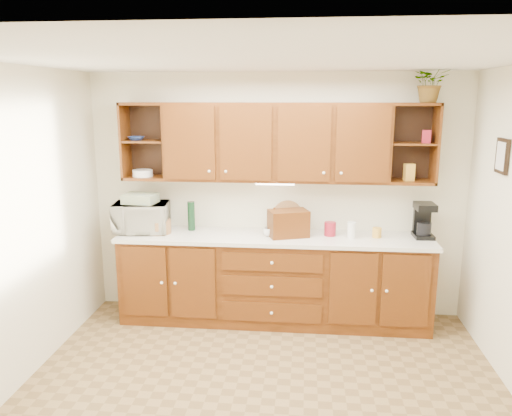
% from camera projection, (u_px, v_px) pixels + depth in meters
% --- Properties ---
extents(floor, '(4.00, 4.00, 0.00)m').
position_uv_depth(floor, '(262.00, 398.00, 3.97)').
color(floor, olive).
rests_on(floor, ground).
extents(ceiling, '(4.00, 4.00, 0.00)m').
position_uv_depth(ceiling, '(263.00, 58.00, 3.41)').
color(ceiling, white).
rests_on(ceiling, back_wall).
extents(back_wall, '(4.00, 0.00, 4.00)m').
position_uv_depth(back_wall, '(276.00, 196.00, 5.39)').
color(back_wall, '#EAE4C5').
rests_on(back_wall, floor).
extents(left_wall, '(0.00, 3.50, 3.50)m').
position_uv_depth(left_wall, '(6.00, 234.00, 3.88)').
color(left_wall, '#EAE4C5').
rests_on(left_wall, floor).
extents(base_cabinets, '(3.20, 0.60, 0.90)m').
position_uv_depth(base_cabinets, '(274.00, 280.00, 5.28)').
color(base_cabinets, '#3A1A06').
rests_on(base_cabinets, floor).
extents(countertop, '(3.24, 0.64, 0.04)m').
position_uv_depth(countertop, '(274.00, 237.00, 5.17)').
color(countertop, silver).
rests_on(countertop, base_cabinets).
extents(upper_cabinets, '(3.20, 0.33, 0.80)m').
position_uv_depth(upper_cabinets, '(277.00, 142.00, 5.10)').
color(upper_cabinets, '#3A1A06').
rests_on(upper_cabinets, back_wall).
extents(undercabinet_light, '(0.40, 0.05, 0.02)m').
position_uv_depth(undercabinet_light, '(275.00, 184.00, 5.14)').
color(undercabinet_light, white).
rests_on(undercabinet_light, upper_cabinets).
extents(framed_picture, '(0.03, 0.24, 0.30)m').
position_uv_depth(framed_picture, '(502.00, 156.00, 4.25)').
color(framed_picture, black).
rests_on(framed_picture, right_wall).
extents(wicker_basket, '(0.26, 0.26, 0.14)m').
position_uv_depth(wicker_basket, '(159.00, 227.00, 5.24)').
color(wicker_basket, '#A27143').
rests_on(wicker_basket, countertop).
extents(microwave, '(0.61, 0.45, 0.31)m').
position_uv_depth(microwave, '(141.00, 217.00, 5.28)').
color(microwave, beige).
rests_on(microwave, countertop).
extents(towel_stack, '(0.36, 0.28, 0.10)m').
position_uv_depth(towel_stack, '(140.00, 198.00, 5.24)').
color(towel_stack, '#D2CA62').
rests_on(towel_stack, microwave).
extents(wine_bottle, '(0.10, 0.10, 0.31)m').
position_uv_depth(wine_bottle, '(191.00, 216.00, 5.35)').
color(wine_bottle, '#10321A').
rests_on(wine_bottle, countertop).
extents(woven_tray, '(0.35, 0.18, 0.33)m').
position_uv_depth(woven_tray, '(287.00, 231.00, 5.32)').
color(woven_tray, '#A27143').
rests_on(woven_tray, countertop).
extents(bread_box, '(0.45, 0.36, 0.27)m').
position_uv_depth(bread_box, '(288.00, 223.00, 5.11)').
color(bread_box, '#3A1A06').
rests_on(bread_box, countertop).
extents(mug_tree, '(0.26, 0.26, 0.29)m').
position_uv_depth(mug_tree, '(274.00, 231.00, 5.19)').
color(mug_tree, '#3A1A06').
rests_on(mug_tree, countertop).
extents(canister_red, '(0.15, 0.15, 0.14)m').
position_uv_depth(canister_red, '(330.00, 229.00, 5.15)').
color(canister_red, maroon).
rests_on(canister_red, countertop).
extents(canister_white, '(0.09, 0.09, 0.17)m').
position_uv_depth(canister_white, '(352.00, 230.00, 5.06)').
color(canister_white, white).
rests_on(canister_white, countertop).
extents(canister_yellow, '(0.10, 0.10, 0.10)m').
position_uv_depth(canister_yellow, '(377.00, 233.00, 5.09)').
color(canister_yellow, gold).
rests_on(canister_yellow, countertop).
extents(coffee_maker, '(0.20, 0.25, 0.36)m').
position_uv_depth(coffee_maker, '(424.00, 221.00, 5.08)').
color(coffee_maker, black).
rests_on(coffee_maker, countertop).
extents(bowl_stack, '(0.21, 0.21, 0.04)m').
position_uv_depth(bowl_stack, '(136.00, 138.00, 5.23)').
color(bowl_stack, navy).
rests_on(bowl_stack, upper_cabinets).
extents(plate_stack, '(0.28, 0.28, 0.07)m').
position_uv_depth(plate_stack, '(143.00, 173.00, 5.28)').
color(plate_stack, white).
rests_on(plate_stack, upper_cabinets).
extents(pantry_box_yellow, '(0.11, 0.09, 0.17)m').
position_uv_depth(pantry_box_yellow, '(409.00, 172.00, 5.01)').
color(pantry_box_yellow, gold).
rests_on(pantry_box_yellow, upper_cabinets).
extents(pantry_box_red, '(0.10, 0.09, 0.13)m').
position_uv_depth(pantry_box_red, '(427.00, 137.00, 4.91)').
color(pantry_box_red, maroon).
rests_on(pantry_box_red, upper_cabinets).
extents(potted_plant, '(0.35, 0.31, 0.38)m').
position_uv_depth(potted_plant, '(431.00, 82.00, 4.80)').
color(potted_plant, '#999999').
rests_on(potted_plant, upper_cabinets).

